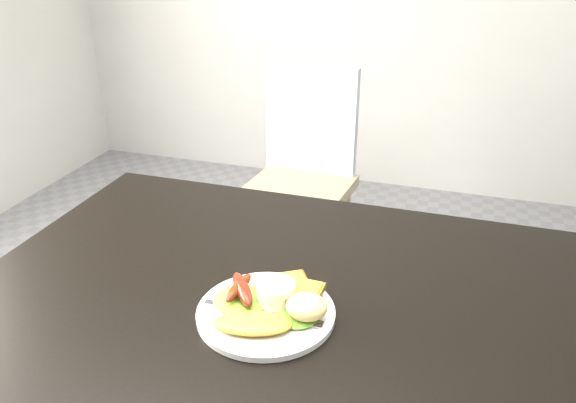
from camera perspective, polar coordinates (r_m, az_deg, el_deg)
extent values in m
cube|color=black|center=(0.98, 1.92, -11.05)|extent=(1.20, 0.80, 0.04)
cube|color=tan|center=(2.07, 1.01, 1.13)|extent=(0.40, 0.40, 0.04)
imported|color=navy|center=(1.41, 12.10, -0.35)|extent=(0.60, 0.50, 1.42)
cylinder|color=white|center=(0.93, -2.26, -11.23)|extent=(0.23, 0.23, 0.01)
ellipsoid|color=#679F26|center=(0.95, -4.75, -9.90)|extent=(0.10, 0.09, 0.01)
ellipsoid|color=#41911F|center=(0.91, 0.83, -11.68)|extent=(0.08, 0.07, 0.01)
ellipsoid|color=yellow|center=(0.88, -3.65, -12.26)|extent=(0.13, 0.09, 0.02)
ellipsoid|color=#66210C|center=(0.94, -5.03, -8.73)|extent=(0.03, 0.09, 0.02)
ellipsoid|color=maroon|center=(0.94, -4.66, -8.85)|extent=(0.08, 0.10, 0.02)
cylinder|color=white|center=(0.93, -1.23, -9.33)|extent=(0.07, 0.07, 0.04)
cube|color=brown|center=(0.96, -0.10, -8.79)|extent=(0.11, 0.11, 0.01)
cube|color=olive|center=(0.93, 1.26, -9.26)|extent=(0.07, 0.07, 0.01)
ellipsoid|color=beige|center=(0.89, 1.90, -10.63)|extent=(0.07, 0.06, 0.04)
cube|color=#ADAFB7|center=(0.92, -4.18, -10.95)|extent=(0.15, 0.01, 0.00)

